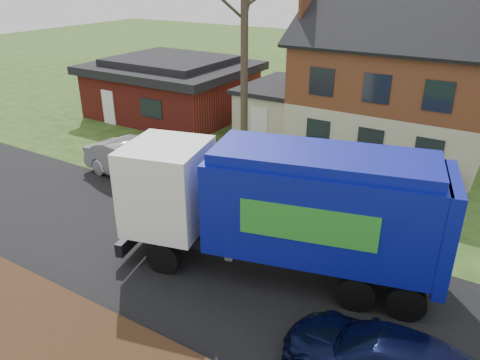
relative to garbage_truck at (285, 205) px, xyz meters
The scene contains 7 objects.
ground 3.44m from the garbage_truck, 158.34° to the right, with size 120.00×120.00×0.00m, color #264416.
road 3.43m from the garbage_truck, 158.34° to the right, with size 80.00×7.00×0.02m, color black.
main_house 13.13m from the garbage_truck, 93.40° to the left, with size 12.95×8.95×9.26m.
ranch_house 18.72m from the garbage_truck, 139.69° to the left, with size 9.80×8.20×3.70m.
garbage_truck is the anchor object (origin of this frame).
silver_sedan 9.73m from the garbage_truck, 162.01° to the left, with size 1.80×5.15×1.70m, color #ADB1B5.
navy_wagon 5.12m from the garbage_truck, 34.07° to the right, with size 1.98×4.87×1.41m, color black.
Camera 1 is at (7.63, -10.34, 8.85)m, focal length 35.00 mm.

